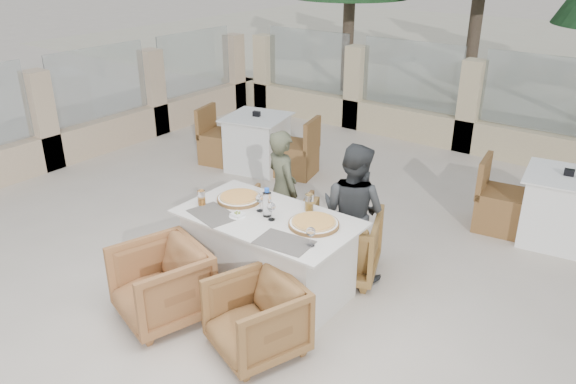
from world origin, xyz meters
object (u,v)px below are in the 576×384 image
Objects in this scene: pizza_right at (314,223)px; armchair_far_right at (342,243)px; wine_glass_corner at (311,235)px; olive_dish at (238,214)px; pizza_left at (239,198)px; beer_glass_right at (309,202)px; armchair_near_right at (256,318)px; diner_left at (283,190)px; bg_table_b at (561,209)px; wine_glass_near at (271,210)px; beer_glass_left at (202,198)px; armchair_far_left at (276,223)px; armchair_near_left at (161,284)px; wine_glass_centre at (260,202)px; bg_table_a at (257,143)px; dining_table at (268,254)px; diner_right at (353,212)px; water_bottle at (267,202)px.

armchair_far_right is at bearing 95.22° from pizza_right.
wine_glass_corner is 0.81m from olive_dish.
beer_glass_right is (0.64, 0.22, 0.05)m from pizza_left.
pizza_left reaches higher than olive_dish.
wine_glass_corner is at bearing 94.43° from armchair_near_right.
olive_dish is at bearing 127.01° from diner_left.
pizza_right is 0.27× the size of bg_table_b.
wine_glass_corner reaches higher than pizza_right.
diner_left reaches higher than wine_glass_near.
pizza_right reaches higher than olive_dish.
beer_glass_left is 0.99m from beer_glass_right.
wine_glass_corner is at bearing 121.48° from armchair_far_left.
beer_glass_left is 0.90× the size of beer_glass_right.
armchair_near_left is at bearing 40.13° from armchair_far_right.
wine_glass_corner is 1.23m from beer_glass_left.
wine_glass_corner is 1.45m from armchair_far_left.
wine_glass_centre is at bearing 158.37° from wine_glass_near.
armchair_near_left is (-0.54, -0.83, -0.53)m from wine_glass_near.
armchair_far_left is at bearing 76.01° from beer_glass_left.
pizza_left is 0.58× the size of armchair_far_right.
pizza_left is 2.79m from bg_table_a.
pizza_left is (-0.42, 0.11, 0.41)m from dining_table.
bg_table_a is at bearing 136.43° from wine_glass_corner.
armchair_far_left is 0.50× the size of diner_right.
armchair_far_right is at bearing 60.77° from dining_table.
beer_glass_left reaches higher than dining_table.
pizza_right is 0.39m from wine_glass_near.
bg_table_b is at bearing 47.51° from beer_glass_left.
pizza_left is 0.25× the size of bg_table_a.
bg_table_b is (3.96, 0.28, 0.00)m from bg_table_a.
beer_glass_right reaches higher than armchair_near_left.
dining_table is 0.49m from olive_dish.
wine_glass_corner is 0.14× the size of diner_right.
armchair_far_right is at bearing 113.77° from armchair_near_right.
dining_table is at bearing 58.23° from diner_right.
water_bottle reaches higher than wine_glass_corner.
pizza_right reaches higher than bg_table_a.
water_bottle is at bearing 143.19° from dining_table.
dining_table is 0.98× the size of bg_table_a.
pizza_left is 0.68m from beer_glass_right.
armchair_near_right is (0.88, -1.37, 0.00)m from armchair_far_left.
diner_left is at bearing -56.53° from bg_table_a.
diner_left reaches higher than wine_glass_centre.
olive_dish reaches higher than bg_table_b.
wine_glass_near is 1.13m from armchair_near_left.
wine_glass_centre reaches higher than bg_table_a.
diner_right is 0.82× the size of bg_table_a.
beer_glass_left is at bearing -164.89° from dining_table.
diner_left is at bearing -28.48° from armchair_far_right.
wine_glass_near is at bearing -60.93° from bg_table_a.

